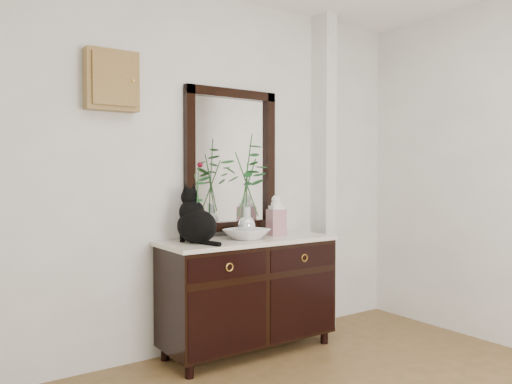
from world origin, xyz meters
TOP-DOWN VIEW (x-y plane):
  - wall_back at (0.00, 1.98)m, footprint 3.60×0.04m
  - pilaster at (1.00, 1.90)m, footprint 0.12×0.20m
  - sideboard at (0.10, 1.73)m, footprint 1.33×0.52m
  - wall_mirror at (0.10, 1.97)m, footprint 0.80×0.06m
  - key_cabinet at (-0.85, 1.94)m, footprint 0.35×0.10m
  - cat at (-0.33, 1.74)m, footprint 0.35×0.39m
  - lotus_bowl at (0.07, 1.71)m, footprint 0.39×0.39m
  - vase_branches at (0.07, 1.71)m, footprint 0.38×0.38m
  - bud_vase_rose at (-0.32, 1.74)m, footprint 0.07×0.07m
  - ginger_jar at (0.38, 1.76)m, footprint 0.14×0.14m

SIDE VIEW (x-z plane):
  - sideboard at x=0.10m, z-range 0.06..0.88m
  - lotus_bowl at x=0.07m, z-range 0.85..0.93m
  - ginger_jar at x=0.38m, z-range 0.85..1.18m
  - cat at x=-0.33m, z-range 0.85..1.24m
  - bud_vase_rose at x=-0.32m, z-range 0.85..1.42m
  - vase_branches at x=0.07m, z-range 0.87..1.63m
  - wall_back at x=0.00m, z-range 0.00..2.70m
  - pilaster at x=1.00m, z-range 0.00..2.70m
  - wall_mirror at x=0.10m, z-range 0.89..1.99m
  - key_cabinet at x=-0.85m, z-range 1.75..2.15m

